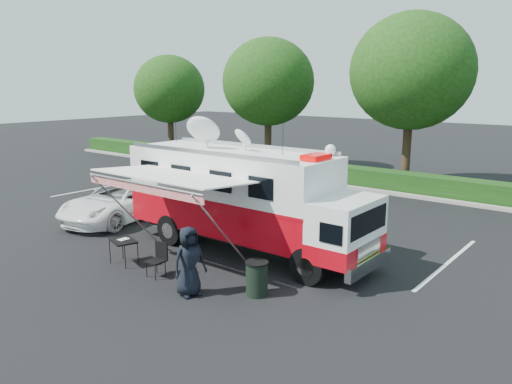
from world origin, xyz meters
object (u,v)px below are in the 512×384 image
command_truck (244,198)px  trash_bin (257,278)px  white_suv (122,219)px  folding_table (123,241)px

command_truck → trash_bin: size_ratio=9.57×
white_suv → folding_table: bearing=-46.0°
command_truck → trash_bin: bearing=-45.1°
folding_table → trash_bin: (4.55, 0.73, -0.26)m
white_suv → trash_bin: (8.88, -2.38, 0.46)m
command_truck → folding_table: command_truck is taller
command_truck → white_suv: command_truck is taller
trash_bin → white_suv: bearing=165.0°
command_truck → white_suv: 6.65m
folding_table → trash_bin: 4.62m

